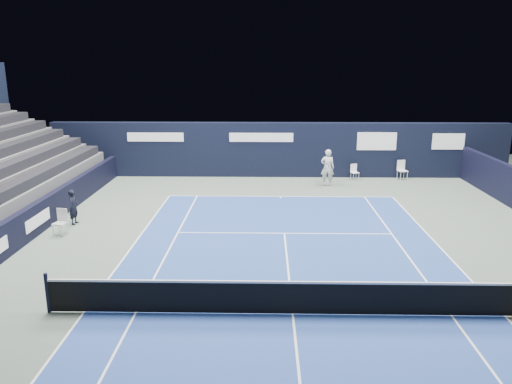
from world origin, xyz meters
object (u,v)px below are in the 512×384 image
(line_judge_chair, at_px, (61,220))
(tennis_net, at_px, (293,297))
(tennis_player, at_px, (327,168))
(folding_chair_back_a, at_px, (354,171))
(folding_chair_back_b, at_px, (402,169))

(line_judge_chair, xyz_separation_m, tennis_net, (8.51, -6.12, -0.06))
(tennis_player, bearing_deg, folding_chair_back_a, 41.42)
(folding_chair_back_b, bearing_deg, tennis_player, -174.27)
(tennis_net, relative_size, tennis_player, 6.57)
(folding_chair_back_a, height_order, tennis_net, tennis_net)
(folding_chair_back_b, height_order, tennis_net, tennis_net)
(line_judge_chair, bearing_deg, folding_chair_back_b, 44.79)
(line_judge_chair, xyz_separation_m, tennis_player, (11.05, 8.11, 0.41))
(folding_chair_back_a, height_order, line_judge_chair, line_judge_chair)
(folding_chair_back_b, bearing_deg, line_judge_chair, -162.09)
(line_judge_chair, bearing_deg, tennis_player, 48.90)
(folding_chair_back_a, bearing_deg, tennis_net, -123.52)
(folding_chair_back_a, relative_size, folding_chair_back_b, 0.81)
(folding_chair_back_b, xyz_separation_m, line_judge_chair, (-15.43, -9.70, -0.04))
(folding_chair_back_a, distance_m, folding_chair_back_b, 2.67)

